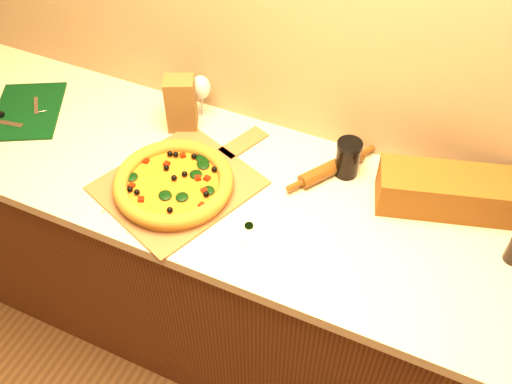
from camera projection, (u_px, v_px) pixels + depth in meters
name	position (u px, v px, depth m)	size (l,w,h in m)	color
cabinet	(272.00, 284.00, 2.11)	(2.80, 0.65, 0.86)	#46210F
countertop	(275.00, 203.00, 1.78)	(2.84, 0.68, 0.04)	beige
pizza_peel	(182.00, 183.00, 1.80)	(0.53, 0.64, 0.01)	brown
pizza	(174.00, 183.00, 1.76)	(0.37, 0.37, 0.05)	#B16D2C
cutting_board	(27.00, 111.00, 2.05)	(0.35, 0.39, 0.02)	#053211
bottle_cap	(249.00, 226.00, 1.68)	(0.03, 0.03, 0.01)	black
rolling_pin	(332.00, 168.00, 1.82)	(0.20, 0.30, 0.05)	#613610
bread_bag	(455.00, 192.00, 1.70)	(0.45, 0.15, 0.12)	brown
wine_glass	(201.00, 89.00, 1.95)	(0.07, 0.07, 0.17)	silver
paper_bag	(181.00, 104.00, 1.92)	(0.10, 0.08, 0.20)	brown
dark_jar	(348.00, 158.00, 1.79)	(0.08, 0.08, 0.13)	black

